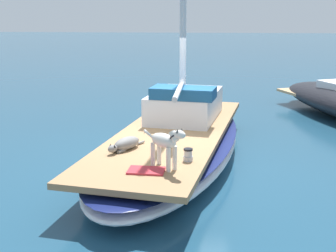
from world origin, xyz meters
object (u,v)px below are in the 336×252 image
object	(u,v)px
deck_winch	(188,155)
dog_white	(166,142)
deck_towel	(146,171)
dog_grey	(125,144)
sailboat_main	(173,146)

from	to	relation	value
deck_winch	dog_white	bearing A→B (deg)	-129.32
dog_white	deck_towel	world-z (taller)	dog_white
dog_grey	sailboat_main	bearing A→B (deg)	62.75
dog_white	deck_towel	size ratio (longest dim) A/B	1.34
dog_white	sailboat_main	bearing A→B (deg)	92.18
sailboat_main	deck_winch	distance (m)	2.00
dog_white	deck_winch	bearing A→B (deg)	50.68
dog_grey	deck_winch	distance (m)	1.25
dog_white	dog_grey	bearing A→B (deg)	131.44
sailboat_main	dog_grey	bearing A→B (deg)	-117.25
deck_winch	sailboat_main	bearing A→B (deg)	102.33
sailboat_main	deck_winch	bearing A→B (deg)	-77.67
deck_winch	dog_grey	bearing A→B (deg)	155.75
dog_grey	dog_white	distance (m)	1.26
sailboat_main	deck_towel	xyz separation A→B (m)	(-0.19, -2.48, 0.34)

